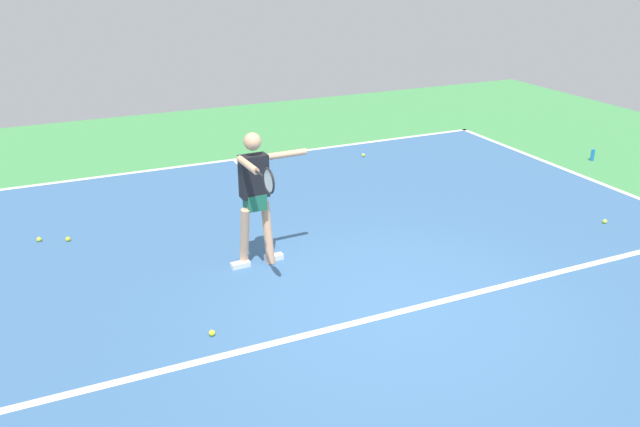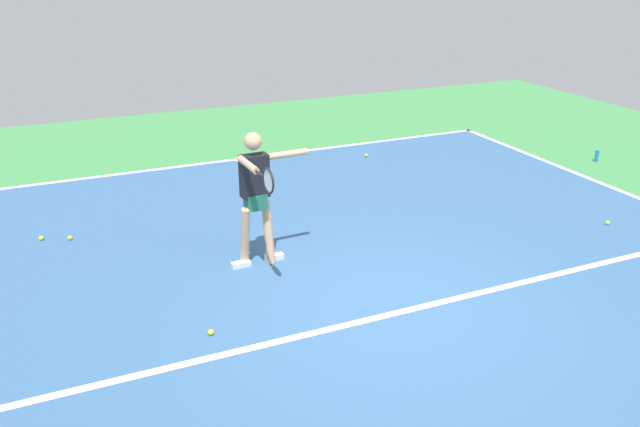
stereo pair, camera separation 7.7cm
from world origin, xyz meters
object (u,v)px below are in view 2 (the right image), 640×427
object	(u,v)px
tennis_ball_centre_court	(41,238)
tennis_ball_by_baseline	(608,223)
tennis_player	(256,191)
tennis_ball_near_service_line	(70,238)
water_bottle	(597,156)
tennis_ball_far_corner	(366,155)
tennis_ball_near_player	(211,332)

from	to	relation	value
tennis_ball_centre_court	tennis_ball_by_baseline	size ratio (longest dim) A/B	1.00
tennis_player	tennis_ball_near_service_line	world-z (taller)	tennis_player
tennis_ball_centre_court	water_bottle	xyz separation A→B (m)	(-9.76, 0.38, 0.08)
tennis_player	water_bottle	size ratio (longest dim) A/B	7.87
tennis_ball_near_service_line	tennis_ball_by_baseline	bearing A→B (deg)	160.35
tennis_ball_centre_court	tennis_ball_by_baseline	distance (m)	8.07
tennis_ball_by_baseline	tennis_ball_far_corner	bearing A→B (deg)	-68.81
tennis_ball_centre_court	tennis_ball_by_baseline	xyz separation A→B (m)	(-7.59, 2.73, 0.00)
water_bottle	tennis_ball_far_corner	bearing A→B (deg)	-27.45
tennis_ball_centre_court	tennis_ball_far_corner	world-z (taller)	same
tennis_ball_by_baseline	tennis_ball_near_player	world-z (taller)	same
tennis_player	tennis_ball_far_corner	size ratio (longest dim) A/B	26.24
tennis_ball_near_player	water_bottle	distance (m)	8.71
tennis_ball_centre_court	tennis_ball_near_player	size ratio (longest dim) A/B	1.00
tennis_ball_by_baseline	tennis_ball_far_corner	size ratio (longest dim) A/B	1.00
tennis_player	tennis_ball_centre_court	distance (m)	3.30
tennis_ball_by_baseline	water_bottle	xyz separation A→B (m)	(-2.17, -2.36, 0.08)
tennis_ball_by_baseline	tennis_ball_centre_court	bearing A→B (deg)	-19.79
tennis_ball_by_baseline	tennis_ball_far_corner	xyz separation A→B (m)	(1.69, -4.36, 0.00)
tennis_ball_far_corner	tennis_ball_near_player	world-z (taller)	same
tennis_ball_near_player	water_bottle	size ratio (longest dim) A/B	0.30
tennis_ball_far_corner	water_bottle	bearing A→B (deg)	152.55
tennis_ball_far_corner	tennis_ball_near_service_line	size ratio (longest dim) A/B	1.00
tennis_ball_near_player	tennis_ball_near_service_line	distance (m)	3.31
tennis_ball_centre_court	tennis_ball_near_service_line	world-z (taller)	same
tennis_ball_near_service_line	water_bottle	size ratio (longest dim) A/B	0.30
tennis_player	tennis_ball_by_baseline	xyz separation A→B (m)	(-5.06, 0.83, -0.96)
tennis_ball_by_baseline	tennis_ball_near_service_line	world-z (taller)	same
tennis_ball_centre_court	water_bottle	bearing A→B (deg)	177.80
tennis_ball_near_service_line	tennis_ball_far_corner	bearing A→B (deg)	-162.15
tennis_ball_by_baseline	tennis_ball_near_service_line	xyz separation A→B (m)	(7.23, -2.58, 0.00)
tennis_player	tennis_ball_centre_court	world-z (taller)	tennis_player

